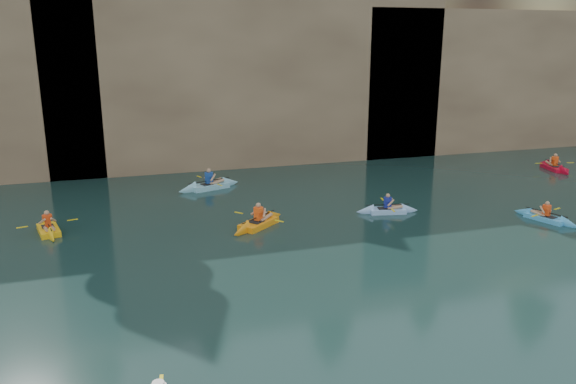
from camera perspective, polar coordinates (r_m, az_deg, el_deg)
name	(u,v)px	position (r m, az deg, el deg)	size (l,w,h in m)	color
ground	(404,353)	(14.76, 11.70, -15.73)	(160.00, 160.00, 0.00)	black
cliff	(203,62)	(41.49, -8.63, 12.93)	(70.00, 16.00, 12.00)	tan
cliff_slab_center	(256,71)	(34.65, -3.31, 12.17)	(24.00, 2.40, 11.40)	#957A5A
cliff_slab_east	(529,78)	(44.06, 23.31, 10.61)	(26.00, 2.40, 9.84)	#957A5A
sea_cave_center	(159,145)	(33.52, -12.95, 4.64)	(3.50, 1.00, 3.20)	black
sea_cave_east	(378,124)	(37.16, 9.16, 6.85)	(5.00, 1.00, 4.50)	black
kayaker_orange	(259,223)	(23.39, -3.01, -3.15)	(3.05, 2.72, 1.27)	orange
kayaker_ltblue_near	(387,210)	(25.57, 10.05, -1.80)	(2.91, 2.19, 1.11)	#98C6FF
kayaker_red_far	(554,167)	(37.19, 25.41, 2.29)	(2.35, 3.39, 1.22)	red
kayaker_yellow	(49,229)	(24.57, -23.15, -3.52)	(2.27, 2.93, 1.17)	yellow
kayaker_ltblue_mid	(209,186)	(29.53, -8.00, 0.64)	(3.60, 2.51, 1.35)	#85C8DF
kayaker_blue_east	(546,218)	(26.56, 24.71, -2.38)	(2.05, 3.05, 1.06)	#46ADF0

